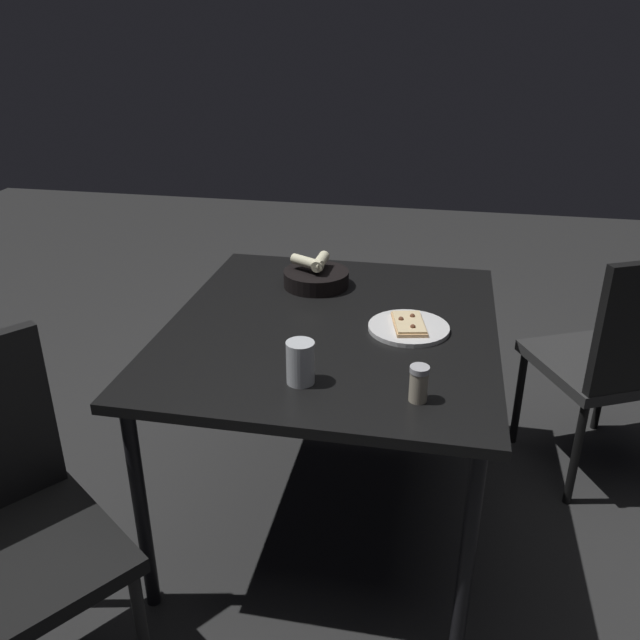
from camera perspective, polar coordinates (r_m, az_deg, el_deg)
ground at (r=2.42m, az=0.90°, el=-15.82°), size 8.00×8.00×0.00m
dining_table at (r=2.05m, az=1.02°, el=-1.72°), size 1.14×1.00×0.71m
pizza_plate at (r=1.99m, az=7.69°, el=-0.63°), size 0.24×0.24×0.04m
bread_basket at (r=2.30m, az=-0.33°, el=3.78°), size 0.23×0.23×0.11m
beer_glass at (r=1.69m, az=-1.70°, el=-3.91°), size 0.07×0.07×0.11m
pepper_shaker at (r=1.63m, az=8.54°, el=-5.64°), size 0.05×0.05×0.09m
chair_far at (r=2.49m, az=24.62°, el=-2.75°), size 0.59×0.59×0.90m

